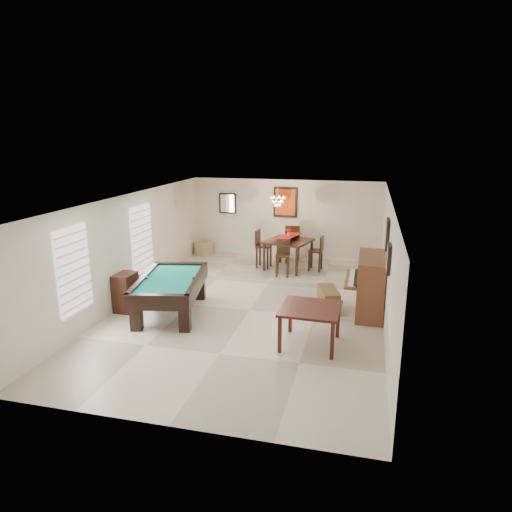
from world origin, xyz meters
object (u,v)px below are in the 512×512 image
at_px(pool_table, 171,296).
at_px(square_table, 310,326).
at_px(upright_piano, 363,284).
at_px(dining_chair_north, 293,244).
at_px(flower_vase, 289,232).
at_px(chandelier, 278,198).
at_px(dining_chair_west, 264,249).
at_px(corner_bench, 204,248).
at_px(piano_bench, 328,300).
at_px(dining_table, 288,253).
at_px(apothecary_chest, 126,292).
at_px(dining_chair_south, 283,258).
at_px(dining_chair_east, 316,253).

relative_size(pool_table, square_table, 2.19).
xyz_separation_m(upright_piano, dining_chair_north, (-2.18, 3.40, 0.05)).
xyz_separation_m(flower_vase, chandelier, (-0.34, 0.05, 0.98)).
relative_size(dining_chair_west, corner_bench, 2.25).
height_order(square_table, piano_bench, square_table).
relative_size(piano_bench, dining_table, 0.78).
distance_m(dining_chair_west, corner_bench, 2.45).
xyz_separation_m(upright_piano, piano_bench, (-0.76, -0.07, -0.41)).
xyz_separation_m(apothecary_chest, flower_vase, (3.12, 3.82, 0.78)).
xyz_separation_m(dining_chair_south, dining_chair_west, (-0.70, 0.73, 0.05)).
bearing_deg(chandelier, dining_chair_north, 63.82).
bearing_deg(dining_table, dining_chair_south, -92.09).
xyz_separation_m(piano_bench, dining_table, (-1.43, 2.71, 0.36)).
xyz_separation_m(apothecary_chest, dining_chair_east, (3.92, 3.87, 0.19)).
xyz_separation_m(square_table, apothecary_chest, (-4.36, 0.79, 0.06)).
bearing_deg(corner_bench, chandelier, -18.94).
xyz_separation_m(apothecary_chest, dining_chair_north, (3.13, 4.58, 0.27)).
distance_m(square_table, dining_chair_west, 5.02).
bearing_deg(chandelier, pool_table, -114.16).
bearing_deg(flower_vase, dining_table, 0.00).
bearing_deg(pool_table, corner_bench, 90.15).
xyz_separation_m(pool_table, dining_chair_east, (2.83, 3.79, 0.22)).
relative_size(dining_table, dining_chair_west, 1.06).
bearing_deg(chandelier, dining_table, -7.67).
xyz_separation_m(dining_chair_north, dining_chair_west, (-0.74, -0.76, -0.03)).
height_order(pool_table, upright_piano, upright_piano).
xyz_separation_m(upright_piano, dining_chair_east, (-1.40, 2.69, -0.04)).
xyz_separation_m(piano_bench, dining_chair_north, (-1.42, 3.47, 0.46)).
distance_m(dining_table, dining_chair_west, 0.73).
relative_size(apothecary_chest, dining_table, 0.74).
bearing_deg(dining_chair_east, upright_piano, 33.08).
distance_m(dining_chair_east, chandelier, 1.94).
bearing_deg(pool_table, upright_piano, 3.43).
relative_size(apothecary_chest, corner_bench, 1.76).
xyz_separation_m(pool_table, upright_piano, (4.23, 1.09, 0.26)).
height_order(dining_chair_west, dining_chair_east, dining_chair_west).
relative_size(square_table, dining_chair_north, 0.94).
bearing_deg(flower_vase, upright_piano, -50.39).
bearing_deg(flower_vase, dining_chair_east, 3.37).
relative_size(dining_chair_north, chandelier, 1.98).
height_order(piano_bench, dining_chair_north, dining_chair_north).
height_order(flower_vase, corner_bench, flower_vase).
distance_m(dining_table, chandelier, 1.62).
distance_m(flower_vase, chandelier, 1.04).
relative_size(dining_chair_south, corner_bench, 2.05).
bearing_deg(corner_bench, pool_table, -78.79).
xyz_separation_m(upright_piano, flower_vase, (-2.19, 2.65, 0.55)).
xyz_separation_m(dining_chair_south, corner_bench, (-2.94, 1.68, -0.29)).
height_order(apothecary_chest, flower_vase, flower_vase).
height_order(dining_chair_north, chandelier, chandelier).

